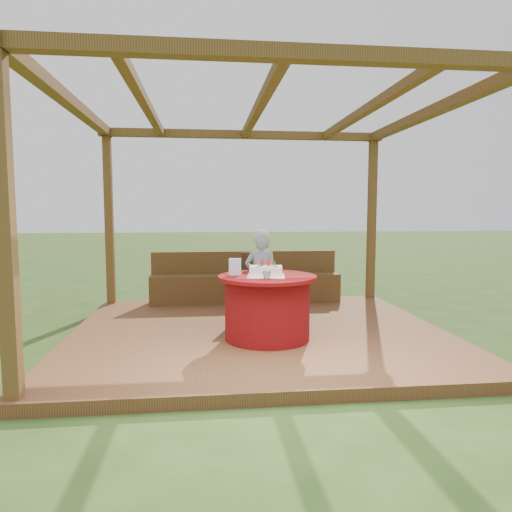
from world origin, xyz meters
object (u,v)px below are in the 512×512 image
at_px(drinking_glass, 267,275).
at_px(elderly_woman, 261,275).
at_px(chair, 257,282).
at_px(table, 267,307).
at_px(bench, 246,285).
at_px(gift_bag, 235,267).
at_px(birthday_cake, 266,271).

bearing_deg(drinking_glass, elderly_woman, 85.96).
xyz_separation_m(chair, drinking_glass, (-0.06, -1.32, 0.28)).
relative_size(table, drinking_glass, 12.07).
bearing_deg(chair, bench, 92.89).
height_order(table, elderly_woman, elderly_woman).
distance_m(chair, elderly_woman, 0.26).
relative_size(bench, gift_bag, 16.12).
height_order(table, chair, chair).
bearing_deg(bench, chair, -87.11).
bearing_deg(elderly_woman, chair, 95.76).
bearing_deg(elderly_woman, drinking_glass, -94.04).
distance_m(chair, drinking_glass, 1.35).
relative_size(table, birthday_cake, 2.39).
relative_size(bench, table, 2.71).
xyz_separation_m(table, birthday_cake, (-0.02, -0.05, 0.41)).
height_order(bench, birthday_cake, birthday_cake).
bearing_deg(chair, elderly_woman, -84.24).
distance_m(table, elderly_woman, 0.85).
distance_m(elderly_woman, drinking_glass, 1.11).
distance_m(chair, gift_bag, 1.07).
height_order(table, birthday_cake, birthday_cake).
xyz_separation_m(bench, elderly_woman, (0.08, -1.35, 0.35)).
bearing_deg(drinking_glass, chair, 87.61).
xyz_separation_m(chair, gift_bag, (-0.37, -0.95, 0.33)).
distance_m(table, drinking_glass, 0.50).
xyz_separation_m(chair, birthday_cake, (-0.03, -1.08, 0.29)).
bearing_deg(elderly_woman, table, -92.17).
height_order(table, drinking_glass, drinking_glass).
distance_m(elderly_woman, birthday_cake, 0.88).
xyz_separation_m(table, gift_bag, (-0.36, 0.09, 0.45)).
height_order(bench, gift_bag, gift_bag).
height_order(bench, chair, chair).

